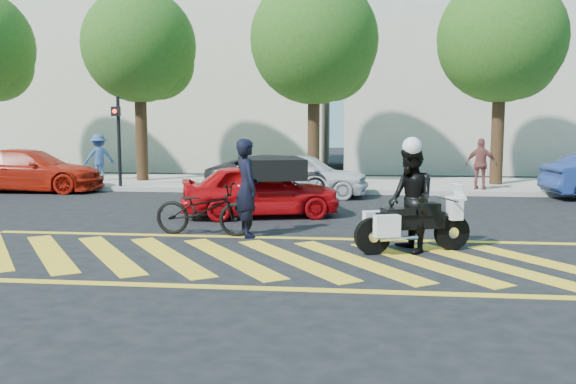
# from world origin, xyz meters

# --- Properties ---
(ground) EXTENTS (90.00, 90.00, 0.00)m
(ground) POSITION_xyz_m (0.00, 0.00, 0.00)
(ground) COLOR black
(ground) RESTS_ON ground
(sidewalk) EXTENTS (60.00, 5.00, 0.15)m
(sidewalk) POSITION_xyz_m (0.00, 12.00, 0.07)
(sidewalk) COLOR #9E998E
(sidewalk) RESTS_ON ground
(crosswalk) EXTENTS (12.33, 4.00, 0.01)m
(crosswalk) POSITION_xyz_m (-0.04, 0.00, 0.00)
(crosswalk) COLOR yellow
(crosswalk) RESTS_ON ground
(building_left) EXTENTS (16.00, 8.00, 10.00)m
(building_left) POSITION_xyz_m (-8.00, 21.00, 5.00)
(building_left) COLOR beige
(building_left) RESTS_ON ground
(building_right) EXTENTS (16.00, 8.00, 11.00)m
(building_right) POSITION_xyz_m (9.00, 21.00, 5.50)
(building_right) COLOR beige
(building_right) RESTS_ON ground
(tree_left) EXTENTS (4.20, 4.20, 7.26)m
(tree_left) POSITION_xyz_m (-6.37, 12.06, 4.99)
(tree_left) COLOR black
(tree_left) RESTS_ON ground
(tree_center) EXTENTS (4.60, 4.60, 7.56)m
(tree_center) POSITION_xyz_m (0.13, 12.06, 5.10)
(tree_center) COLOR black
(tree_center) RESTS_ON ground
(tree_right) EXTENTS (4.40, 4.40, 7.41)m
(tree_right) POSITION_xyz_m (6.63, 12.06, 5.05)
(tree_right) COLOR black
(tree_right) RESTS_ON ground
(signal_pole) EXTENTS (0.28, 0.43, 3.20)m
(signal_pole) POSITION_xyz_m (-6.50, 9.74, 1.92)
(signal_pole) COLOR black
(signal_pole) RESTS_ON ground
(officer_bike) EXTENTS (0.76, 0.87, 2.02)m
(officer_bike) POSITION_xyz_m (-0.66, 1.98, 1.01)
(officer_bike) COLOR black
(officer_bike) RESTS_ON ground
(bicycle) EXTENTS (2.15, 0.90, 1.10)m
(bicycle) POSITION_xyz_m (-1.57, 2.00, 0.55)
(bicycle) COLOR black
(bicycle) RESTS_ON ground
(police_motorcycle) EXTENTS (2.13, 1.13, 0.98)m
(police_motorcycle) POSITION_xyz_m (2.58, 0.81, 0.53)
(police_motorcycle) COLOR black
(police_motorcycle) RESTS_ON ground
(officer_moto) EXTENTS (1.01, 1.13, 1.93)m
(officer_moto) POSITION_xyz_m (2.56, 0.82, 0.96)
(officer_moto) COLOR black
(officer_moto) RESTS_ON ground
(red_convertible) EXTENTS (4.20, 2.56, 1.34)m
(red_convertible) POSITION_xyz_m (-0.80, 4.62, 0.67)
(red_convertible) COLOR #BE080D
(red_convertible) RESTS_ON ground
(parked_left) EXTENTS (4.99, 2.22, 1.42)m
(parked_left) POSITION_xyz_m (-9.42, 9.20, 0.71)
(parked_left) COLOR red
(parked_left) RESTS_ON ground
(parked_mid_left) EXTENTS (4.82, 2.55, 1.29)m
(parked_mid_left) POSITION_xyz_m (-0.90, 9.20, 0.65)
(parked_mid_left) COLOR black
(parked_mid_left) RESTS_ON ground
(parked_mid_right) EXTENTS (4.18, 1.89, 1.40)m
(parked_mid_right) POSITION_xyz_m (-0.10, 8.79, 0.70)
(parked_mid_right) COLOR silver
(parked_mid_right) RESTS_ON ground
(pedestrian_left) EXTENTS (1.29, 1.14, 1.74)m
(pedestrian_left) POSITION_xyz_m (-8.10, 11.76, 1.02)
(pedestrian_left) COLOR #32518B
(pedestrian_left) RESTS_ON sidewalk
(pedestrian_right) EXTENTS (1.05, 0.68, 1.67)m
(pedestrian_right) POSITION_xyz_m (5.61, 10.15, 0.98)
(pedestrian_right) COLOR brown
(pedestrian_right) RESTS_ON sidewalk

